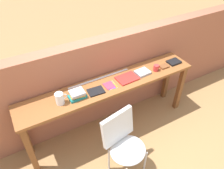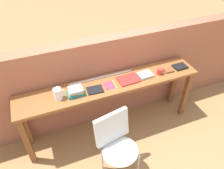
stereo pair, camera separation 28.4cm
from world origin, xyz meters
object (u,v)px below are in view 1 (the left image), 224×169
at_px(book_stack_leftmost, 77,95).
at_px(leather_journal_brown, 164,66).
at_px(mug, 156,68).
at_px(book_repair_rightmost, 174,62).
at_px(pitcher_white, 60,98).
at_px(magazine_cycling, 96,91).
at_px(chair_white_moulded, 124,142).
at_px(book_open_centre, 127,78).
at_px(pamphlet_pile_colourful, 110,85).

xyz_separation_m(book_stack_leftmost, leather_journal_brown, (1.35, -0.01, -0.03)).
relative_size(mug, book_repair_rightmost, 0.57).
xyz_separation_m(pitcher_white, leather_journal_brown, (1.56, -0.01, -0.07)).
bearing_deg(magazine_cycling, pitcher_white, -178.22).
relative_size(chair_white_moulded, book_open_centre, 3.08).
bearing_deg(leather_journal_brown, book_repair_rightmost, 6.46).
bearing_deg(pitcher_white, pamphlet_pile_colourful, 0.23).
bearing_deg(pamphlet_pile_colourful, leather_journal_brown, -0.73).
bearing_deg(pamphlet_pile_colourful, book_open_centre, 3.14).
height_order(chair_white_moulded, mug, mug).
bearing_deg(mug, book_repair_rightmost, 4.47).
bearing_deg(pitcher_white, book_repair_rightmost, 0.31).
bearing_deg(leather_journal_brown, chair_white_moulded, -147.97).
xyz_separation_m(book_open_centre, book_repair_rightmost, (0.82, -0.01, 0.00)).
bearing_deg(book_open_centre, pitcher_white, 178.58).
relative_size(book_stack_leftmost, magazine_cycling, 1.06).
distance_m(magazine_cycling, pamphlet_pile_colourful, 0.22).
distance_m(pamphlet_pile_colourful, book_repair_rightmost, 1.09).
xyz_separation_m(pamphlet_pile_colourful, leather_journal_brown, (0.89, -0.01, 0.01)).
xyz_separation_m(pitcher_white, book_stack_leftmost, (0.21, 0.00, -0.03)).
bearing_deg(chair_white_moulded, leather_journal_brown, 30.68).
height_order(book_stack_leftmost, mug, same).
xyz_separation_m(pamphlet_pile_colourful, book_open_centre, (0.27, 0.01, 0.00)).
height_order(pamphlet_pile_colourful, leather_journal_brown, leather_journal_brown).
height_order(mug, leather_journal_brown, mug).
bearing_deg(magazine_cycling, book_repair_rightmost, 5.18).
height_order(pitcher_white, book_open_centre, pitcher_white).
distance_m(magazine_cycling, book_repair_rightmost, 1.31).
relative_size(magazine_cycling, mug, 1.84).
relative_size(chair_white_moulded, book_stack_leftmost, 4.15).
height_order(book_open_centre, mug, mug).
relative_size(leather_journal_brown, book_repair_rightmost, 0.68).
distance_m(pitcher_white, mug, 1.41).
height_order(magazine_cycling, book_open_centre, same).
bearing_deg(book_repair_rightmost, pamphlet_pile_colourful, 179.38).
height_order(mug, book_repair_rightmost, mug).
bearing_deg(mug, leather_journal_brown, 3.63).
distance_m(chair_white_moulded, pitcher_white, 0.92).
xyz_separation_m(mug, book_repair_rightmost, (0.36, 0.03, -0.03)).
bearing_deg(mug, pitcher_white, 179.24).
bearing_deg(pitcher_white, book_stack_leftmost, 0.01).
xyz_separation_m(chair_white_moulded, mug, (0.89, 0.61, 0.40)).
height_order(leather_journal_brown, book_repair_rightmost, book_repair_rightmost).
distance_m(chair_white_moulded, book_open_centre, 0.86).
bearing_deg(book_open_centre, leather_journal_brown, -4.92).
distance_m(magazine_cycling, book_open_centre, 0.49).
xyz_separation_m(pamphlet_pile_colourful, mug, (0.73, -0.02, 0.04)).
bearing_deg(book_open_centre, magazine_cycling, -178.35).
bearing_deg(book_stack_leftmost, book_repair_rightmost, 0.35).
distance_m(book_open_centre, leather_journal_brown, 0.62).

